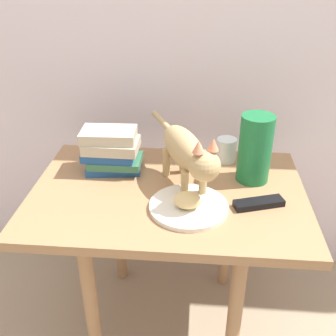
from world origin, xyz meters
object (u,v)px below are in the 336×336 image
Objects in this scene: tv_remote at (259,203)px; green_vase at (255,149)px; bread_roll at (187,200)px; cat at (187,152)px; book_stack at (111,151)px; side_table at (168,211)px; plate at (189,207)px; candle_jar at (226,151)px.

green_vase is at bearing 73.94° from tv_remote.
tv_remote is (0.21, 0.04, -0.03)m from bread_roll.
green_vase is (0.21, 0.08, -0.02)m from cat.
green_vase is at bearing 21.06° from cat.
book_stack is 0.88× the size of green_vase.
side_table is at bearing -161.29° from green_vase.
bread_roll is 0.30m from green_vase.
plate is 0.04m from bread_roll.
tv_remote is at bearing -72.94° from candle_jar.
plate is at bearing 170.40° from tv_remote.
bread_roll is 0.40× the size of book_stack.
bread_roll is at bearing -110.90° from candle_jar.
side_table is 0.35m from green_vase.
tv_remote is at bearing -13.48° from side_table.
cat reaches higher than candle_jar.
green_vase is (0.20, 0.19, 0.10)m from plate.
book_stack is 0.51m from tv_remote.
book_stack is at bearing 141.24° from tv_remote.
cat is at bearing 93.44° from bread_roll.
tv_remote is (0.21, 0.03, 0.00)m from plate.
cat is 2.24× the size of book_stack.
plate is 0.35m from book_stack.
plate is 2.92× the size of bread_roll.
tv_remote is (0.48, -0.18, -0.06)m from book_stack.
side_table is 4.37× the size of book_stack.
bread_roll is 0.94× the size of candle_jar.
tv_remote is at bearing -20.80° from book_stack.
bread_roll is (0.07, -0.11, 0.12)m from side_table.
side_table is at bearing 120.45° from bread_roll.
side_table is 3.71× the size of plate.
bread_roll is 0.53× the size of tv_remote.
bread_roll is 0.35m from book_stack.
candle_jar is (0.39, 0.10, -0.04)m from book_stack.
candle_jar is 0.57× the size of tv_remote.
book_stack is (-0.27, 0.23, 0.03)m from bread_roll.
bread_roll is at bearing -40.34° from book_stack.
green_vase is at bearing 43.00° from plate.
cat reaches higher than tv_remote.
plate is 0.21m from tv_remote.
tv_remote is at bearing 12.03° from bread_roll.
cat is (0.06, 0.01, 0.21)m from side_table.
cat is 2.95× the size of tv_remote.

